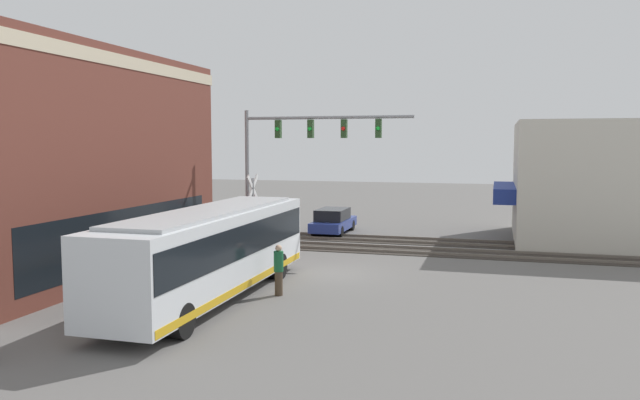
{
  "coord_description": "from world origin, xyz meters",
  "views": [
    {
      "loc": [
        -24.59,
        -6.54,
        5.36
      ],
      "look_at": [
        4.4,
        1.73,
        2.6
      ],
      "focal_mm": 35.0,
      "sensor_mm": 36.0,
      "label": 1
    }
  ],
  "objects_px": {
    "crossing_signal": "(253,204)",
    "city_bus": "(211,250)",
    "parked_car_blue": "(333,222)",
    "pedestrian_near_bus": "(279,269)"
  },
  "relations": [
    {
      "from": "crossing_signal",
      "to": "parked_car_blue",
      "type": "distance_m",
      "value": 7.19
    },
    {
      "from": "crossing_signal",
      "to": "city_bus",
      "type": "bearing_deg",
      "value": -165.95
    },
    {
      "from": "crossing_signal",
      "to": "pedestrian_near_bus",
      "type": "distance_m",
      "value": 9.87
    },
    {
      "from": "city_bus",
      "to": "crossing_signal",
      "type": "height_order",
      "value": "crossing_signal"
    },
    {
      "from": "city_bus",
      "to": "pedestrian_near_bus",
      "type": "height_order",
      "value": "city_bus"
    },
    {
      "from": "parked_car_blue",
      "to": "pedestrian_near_bus",
      "type": "xyz_separation_m",
      "value": [
        -15.24,
        -2.02,
        0.24
      ]
    },
    {
      "from": "parked_car_blue",
      "to": "pedestrian_near_bus",
      "type": "bearing_deg",
      "value": -172.46
    },
    {
      "from": "parked_car_blue",
      "to": "pedestrian_near_bus",
      "type": "height_order",
      "value": "pedestrian_near_bus"
    },
    {
      "from": "city_bus",
      "to": "pedestrian_near_bus",
      "type": "distance_m",
      "value": 2.47
    },
    {
      "from": "crossing_signal",
      "to": "parked_car_blue",
      "type": "relative_size",
      "value": 0.82
    }
  ]
}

